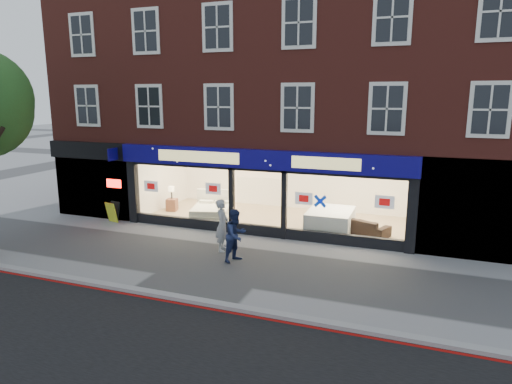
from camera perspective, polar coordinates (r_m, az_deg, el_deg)
The scene contains 12 objects.
ground at distance 14.77m, azimuth -4.00°, elevation -8.76°, with size 120.00×120.00×0.00m, color gray.
kerb_line at distance 12.24m, azimuth -10.19°, elevation -13.45°, with size 60.00×0.10×0.01m, color #8C0A07.
kerb_stone at distance 12.37m, azimuth -9.72°, elevation -12.87°, with size 60.00×0.25×0.12m, color gray.
showroom_floor at distance 19.41m, azimuth 2.44°, elevation -3.47°, with size 11.00×4.50×0.10m, color tan.
building at distance 20.37m, azimuth 4.11°, elevation 16.04°, with size 19.00×8.26×10.30m.
display_bed at distance 19.41m, azimuth -5.52°, elevation -2.42°, with size 2.03×2.29×1.10m.
bedside_table at distance 20.97m, azimuth -10.45°, elevation -1.58°, with size 0.45×0.45×0.55m, color brown.
mattress_stack at distance 17.78m, azimuth 9.28°, elevation -3.54°, with size 1.67×2.11×0.82m.
sofa at distance 17.69m, azimuth 13.02°, elevation -4.14°, with size 2.09×0.82×0.61m, color black.
a_board at distance 20.06m, azimuth -17.44°, elevation -2.39°, with size 0.56×0.36×0.86m, color gold.
pedestrian_grey at distance 15.59m, azimuth -4.23°, elevation -4.15°, with size 0.66×0.43×1.80m, color #9D9FA4.
pedestrian_blue at distance 14.60m, azimuth -2.53°, elevation -5.43°, with size 0.83×0.65×1.71m, color #1B254D.
Camera 1 is at (5.79, -12.54, 5.23)m, focal length 32.00 mm.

